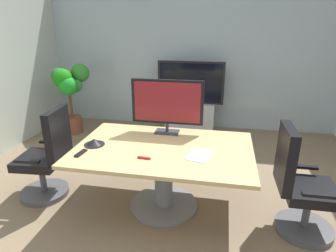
% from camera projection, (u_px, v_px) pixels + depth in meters
% --- Properties ---
extents(ground_plane, '(6.93, 6.93, 0.00)m').
position_uv_depth(ground_plane, '(156.00, 214.00, 3.18)').
color(ground_plane, '#7A664C').
extents(wall_back_glass_partition, '(5.51, 0.10, 2.75)m').
position_uv_depth(wall_back_glass_partition, '(191.00, 55.00, 5.43)').
color(wall_back_glass_partition, '#9EB2B7').
rests_on(wall_back_glass_partition, ground).
extents(conference_table, '(1.86, 1.21, 0.73)m').
position_uv_depth(conference_table, '(164.00, 163.00, 3.13)').
color(conference_table, tan).
rests_on(conference_table, ground).
extents(office_chair_left, '(0.61, 0.59, 1.09)m').
position_uv_depth(office_chair_left, '(48.00, 161.00, 3.37)').
color(office_chair_left, '#4C4C51').
rests_on(office_chair_left, ground).
extents(office_chair_right, '(0.60, 0.58, 1.09)m').
position_uv_depth(office_chair_right, '(300.00, 190.00, 2.79)').
color(office_chair_right, '#4C4C51').
rests_on(office_chair_right, ground).
extents(tv_monitor, '(0.84, 0.18, 0.64)m').
position_uv_depth(tv_monitor, '(167.00, 103.00, 3.36)').
color(tv_monitor, '#333338').
rests_on(tv_monitor, conference_table).
extents(wall_display_unit, '(1.20, 0.36, 1.31)m').
position_uv_depth(wall_display_unit, '(190.00, 108.00, 5.42)').
color(wall_display_unit, '#B7BABC').
rests_on(wall_display_unit, ground).
extents(potted_plant, '(0.61, 0.64, 1.26)m').
position_uv_depth(potted_plant, '(70.00, 87.00, 5.20)').
color(potted_plant, brown).
rests_on(potted_plant, ground).
extents(conference_phone, '(0.22, 0.22, 0.07)m').
position_uv_depth(conference_phone, '(94.00, 142.00, 3.12)').
color(conference_phone, black).
rests_on(conference_phone, conference_table).
extents(remote_control, '(0.07, 0.17, 0.02)m').
position_uv_depth(remote_control, '(81.00, 153.00, 2.92)').
color(remote_control, black).
rests_on(remote_control, conference_table).
extents(whiteboard_marker, '(0.13, 0.03, 0.02)m').
position_uv_depth(whiteboard_marker, '(144.00, 158.00, 2.81)').
color(whiteboard_marker, red).
rests_on(whiteboard_marker, conference_table).
extents(paper_notepad, '(0.28, 0.34, 0.01)m').
position_uv_depth(paper_notepad, '(199.00, 155.00, 2.89)').
color(paper_notepad, white).
rests_on(paper_notepad, conference_table).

